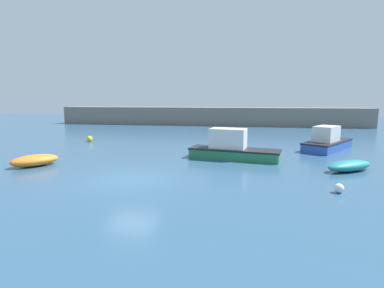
{
  "coord_description": "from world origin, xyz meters",
  "views": [
    {
      "loc": [
        5.72,
        -14.34,
        4.14
      ],
      "look_at": [
        1.99,
        6.78,
        0.88
      ],
      "focal_mm": 28.0,
      "sensor_mm": 36.0,
      "label": 1
    }
  ],
  "objects_px": {
    "open_tender_yellow": "(349,166)",
    "rowboat_white_midwater": "(230,138)",
    "rowboat_blue_near": "(35,160)",
    "motorboat_grey_hull": "(232,148)",
    "mooring_buoy_white": "(339,188)",
    "cabin_cruiser_white": "(327,142)",
    "mooring_buoy_yellow": "(90,139)"
  },
  "relations": [
    {
      "from": "rowboat_blue_near",
      "to": "mooring_buoy_yellow",
      "type": "height_order",
      "value": "rowboat_blue_near"
    },
    {
      "from": "rowboat_white_midwater",
      "to": "cabin_cruiser_white",
      "type": "bearing_deg",
      "value": 30.99
    },
    {
      "from": "mooring_buoy_yellow",
      "to": "cabin_cruiser_white",
      "type": "bearing_deg",
      "value": -2.87
    },
    {
      "from": "rowboat_white_midwater",
      "to": "cabin_cruiser_white",
      "type": "relative_size",
      "value": 0.53
    },
    {
      "from": "open_tender_yellow",
      "to": "motorboat_grey_hull",
      "type": "xyz_separation_m",
      "value": [
        -6.85,
        2.47,
        0.44
      ]
    },
    {
      "from": "rowboat_blue_near",
      "to": "rowboat_white_midwater",
      "type": "relative_size",
      "value": 0.96
    },
    {
      "from": "rowboat_blue_near",
      "to": "motorboat_grey_hull",
      "type": "bearing_deg",
      "value": -33.17
    },
    {
      "from": "rowboat_white_midwater",
      "to": "cabin_cruiser_white",
      "type": "height_order",
      "value": "cabin_cruiser_white"
    },
    {
      "from": "motorboat_grey_hull",
      "to": "cabin_cruiser_white",
      "type": "bearing_deg",
      "value": 43.97
    },
    {
      "from": "cabin_cruiser_white",
      "to": "mooring_buoy_white",
      "type": "distance_m",
      "value": 12.13
    },
    {
      "from": "rowboat_white_midwater",
      "to": "mooring_buoy_white",
      "type": "relative_size",
      "value": 7.61
    },
    {
      "from": "open_tender_yellow",
      "to": "mooring_buoy_white",
      "type": "xyz_separation_m",
      "value": [
        -1.82,
        -4.45,
        -0.1
      ]
    },
    {
      "from": "rowboat_white_midwater",
      "to": "rowboat_blue_near",
      "type": "bearing_deg",
      "value": -79.5
    },
    {
      "from": "cabin_cruiser_white",
      "to": "mooring_buoy_white",
      "type": "xyz_separation_m",
      "value": [
        -2.45,
        -11.87,
        -0.47
      ]
    },
    {
      "from": "cabin_cruiser_white",
      "to": "mooring_buoy_white",
      "type": "bearing_deg",
      "value": -157.94
    },
    {
      "from": "open_tender_yellow",
      "to": "mooring_buoy_yellow",
      "type": "distance_m",
      "value": 22.53
    },
    {
      "from": "rowboat_white_midwater",
      "to": "mooring_buoy_white",
      "type": "distance_m",
      "value": 16.04
    },
    {
      "from": "rowboat_white_midwater",
      "to": "mooring_buoy_white",
      "type": "bearing_deg",
      "value": -17.09
    },
    {
      "from": "open_tender_yellow",
      "to": "rowboat_white_midwater",
      "type": "distance_m",
      "value": 12.91
    },
    {
      "from": "open_tender_yellow",
      "to": "mooring_buoy_white",
      "type": "distance_m",
      "value": 4.81
    },
    {
      "from": "open_tender_yellow",
      "to": "cabin_cruiser_white",
      "type": "bearing_deg",
      "value": 50.67
    },
    {
      "from": "rowboat_blue_near",
      "to": "cabin_cruiser_white",
      "type": "relative_size",
      "value": 0.51
    },
    {
      "from": "mooring_buoy_white",
      "to": "mooring_buoy_yellow",
      "type": "xyz_separation_m",
      "value": [
        -19.04,
        12.95,
        0.06
      ]
    },
    {
      "from": "rowboat_white_midwater",
      "to": "open_tender_yellow",
      "type": "bearing_deg",
      "value": -2.49
    },
    {
      "from": "motorboat_grey_hull",
      "to": "mooring_buoy_white",
      "type": "height_order",
      "value": "motorboat_grey_hull"
    },
    {
      "from": "rowboat_blue_near",
      "to": "rowboat_white_midwater",
      "type": "height_order",
      "value": "rowboat_blue_near"
    },
    {
      "from": "open_tender_yellow",
      "to": "cabin_cruiser_white",
      "type": "xyz_separation_m",
      "value": [
        0.63,
        7.41,
        0.38
      ]
    },
    {
      "from": "mooring_buoy_white",
      "to": "mooring_buoy_yellow",
      "type": "height_order",
      "value": "mooring_buoy_yellow"
    },
    {
      "from": "rowboat_blue_near",
      "to": "cabin_cruiser_white",
      "type": "distance_m",
      "value": 21.57
    },
    {
      "from": "rowboat_blue_near",
      "to": "motorboat_grey_hull",
      "type": "distance_m",
      "value": 12.74
    },
    {
      "from": "rowboat_blue_near",
      "to": "mooring_buoy_white",
      "type": "relative_size",
      "value": 7.32
    },
    {
      "from": "mooring_buoy_white",
      "to": "mooring_buoy_yellow",
      "type": "relative_size",
      "value": 0.77
    }
  ]
}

